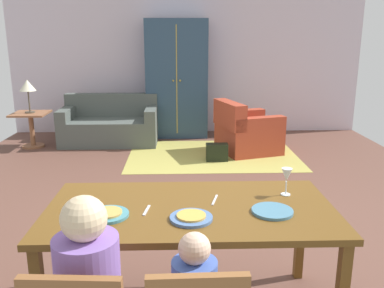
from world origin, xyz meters
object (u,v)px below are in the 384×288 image
plate_near_man (108,215)px  couch (110,125)px  armoire (177,79)px  handbag (217,152)px  plate_near_woman (272,211)px  dining_table (190,218)px  side_table (31,125)px  plate_near_child (191,218)px  wine_glass (287,176)px  armchair (246,132)px  table_lamp (27,87)px

plate_near_man → couch: bearing=99.3°
armoire → handbag: (0.59, -1.65, -0.92)m
plate_near_woman → couch: size_ratio=0.15×
dining_table → plate_near_woman: (0.49, -0.10, 0.08)m
couch → side_table: (-1.26, -0.26, 0.07)m
handbag → plate_near_man: bearing=-105.4°
plate_near_child → wine_glass: size_ratio=1.34×
wine_glass → armoire: 4.98m
couch → handbag: 2.11m
plate_near_man → armchair: size_ratio=0.23×
plate_near_man → handbag: (0.98, 3.57, -0.64)m
armoire → dining_table: bearing=-88.8°
wine_glass → plate_near_woman: bearing=-118.5°
armchair → side_table: size_ratio=1.84×
dining_table → plate_near_child: (0.00, -0.18, 0.08)m
plate_near_woman → plate_near_child: bearing=-170.8°
side_table → armchair: bearing=-6.8°
dining_table → plate_near_woman: bearing=-11.5°
plate_near_man → handbag: size_ratio=0.78×
handbag → side_table: bearing=163.4°
dining_table → plate_near_man: size_ratio=7.15×
plate_near_child → armchair: armchair is taller
dining_table → couch: couch is taller
couch → armoire: (1.16, 0.49, 0.75)m
couch → handbag: couch is taller
wine_glass → handbag: size_ratio=0.58×
couch → armchair: same height
side_table → handbag: 3.15m
armoire → handbag: 1.98m
wine_glass → side_table: size_ratio=0.32×
plate_near_man → armoire: armoire is taller
dining_table → armoire: bearing=91.2°
dining_table → armchair: bearing=75.9°
table_lamp → handbag: table_lamp is taller
plate_near_woman → side_table: (-3.01, 4.45, -0.39)m
wine_glass → armoire: size_ratio=0.09×
armoire → handbag: size_ratio=6.56×
wine_glass → couch: 4.86m
plate_near_man → plate_near_woman: bearing=1.2°
side_table → handbag: (3.01, -0.90, -0.25)m
couch → side_table: couch is taller
dining_table → wine_glass: size_ratio=9.61×
plate_near_child → plate_near_man: bearing=173.0°
plate_near_man → plate_near_child: same height
couch → side_table: 1.28m
plate_near_child → table_lamp: bearing=119.1°
plate_near_man → side_table: bearing=114.4°
wine_glass → table_lamp: table_lamp is taller
armchair → armoire: armoire is taller
dining_table → plate_near_child: 0.20m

